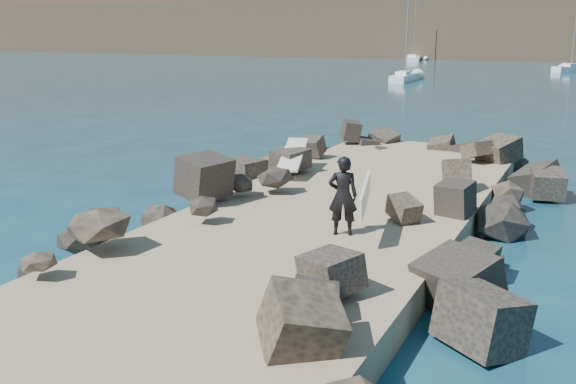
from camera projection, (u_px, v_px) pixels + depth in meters
name	position (u px, v px, depth m)	size (l,w,h in m)	color
ground	(309.00, 250.00, 13.67)	(800.00, 800.00, 0.00)	#0F384C
jetty	(264.00, 267.00, 11.85)	(6.00, 26.00, 0.60)	#8C7759
riprap_left	(154.00, 228.00, 13.47)	(2.60, 22.00, 1.00)	black
riprap_right	(427.00, 273.00, 11.00)	(2.60, 22.00, 1.00)	black
surfboard_resting	(293.00, 158.00, 18.08)	(0.58, 2.33, 0.08)	silver
surfer_with_board	(346.00, 196.00, 12.54)	(1.06, 1.92, 1.59)	black
sailboat_e	(413.00, 59.00, 97.72)	(3.58, 8.42, 9.80)	white
sailboat_b	(571.00, 69.00, 71.95)	(3.87, 5.34, 6.80)	white
sailboat_a	(405.00, 78.00, 58.57)	(1.53, 6.21, 7.54)	white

